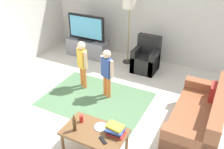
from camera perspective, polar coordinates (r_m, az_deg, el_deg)
name	(u,v)px	position (r m, az deg, el deg)	size (l,w,h in m)	color
ground	(98,117)	(4.91, -3.24, -9.73)	(7.80, 7.80, 0.00)	beige
wall_back	(154,11)	(6.79, 9.57, 14.17)	(6.00, 0.12, 2.70)	silver
area_rug	(96,99)	(5.39, -3.68, -5.60)	(2.20, 1.60, 0.01)	#4C724C
tv_stand	(88,48)	(7.22, -5.59, 6.07)	(1.20, 0.44, 0.50)	slate
tv	(86,28)	(6.99, -5.92, 10.55)	(1.10, 0.28, 0.71)	black
couch	(201,120)	(4.65, 19.81, -9.74)	(0.80, 1.80, 0.86)	brown
armchair	(146,59)	(6.45, 7.82, 3.47)	(0.60, 0.60, 0.90)	black
floor_lamp	(130,6)	(6.39, 4.03, 15.36)	(0.36, 0.36, 1.78)	#262626
child_near_tv	(82,61)	(5.52, -6.84, 3.18)	(0.34, 0.23, 1.12)	orange
child_center	(107,69)	(5.14, -1.19, 1.16)	(0.35, 0.20, 1.10)	orange
coffee_table	(94,133)	(4.02, -4.05, -13.31)	(1.00, 0.60, 0.42)	brown
book_stack	(115,130)	(3.89, 0.78, -12.58)	(0.30, 0.24, 0.15)	red
bottle	(74,124)	(3.96, -8.60, -11.17)	(0.06, 0.06, 0.29)	#4C3319
tv_remote	(103,140)	(3.82, -2.10, -14.80)	(0.17, 0.05, 0.02)	black
soda_can	(81,119)	(4.14, -7.01, -10.02)	(0.07, 0.07, 0.12)	red
plate	(101,127)	(4.04, -2.57, -11.93)	(0.22, 0.22, 0.02)	white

